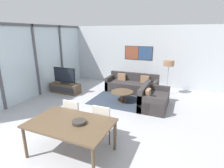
{
  "coord_description": "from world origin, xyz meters",
  "views": [
    {
      "loc": [
        2.17,
        -2.03,
        2.5
      ],
      "look_at": [
        0.12,
        2.76,
        0.95
      ],
      "focal_mm": 28.0,
      "sensor_mm": 36.0,
      "label": 1
    }
  ],
  "objects": [
    {
      "name": "tv_console",
      "position": [
        -2.46,
        3.72,
        0.2
      ],
      "size": [
        1.31,
        0.49,
        0.41
      ],
      "color": "brown",
      "rests_on": "ground_plane"
    },
    {
      "name": "window_wall_left",
      "position": [
        -3.3,
        3.09,
        1.53
      ],
      "size": [
        0.07,
        6.18,
        2.8
      ],
      "color": "silver",
      "rests_on": "ground_plane"
    },
    {
      "name": "coffee_table",
      "position": [
        0.11,
        3.76,
        0.29
      ],
      "size": [
        0.82,
        0.82,
        0.38
      ],
      "color": "brown",
      "rests_on": "ground_plane"
    },
    {
      "name": "sofa_main",
      "position": [
        0.11,
        5.04,
        0.27
      ],
      "size": [
        2.19,
        0.86,
        0.77
      ],
      "color": "#383333",
      "rests_on": "ground_plane"
    },
    {
      "name": "sofa_side",
      "position": [
        1.24,
        3.68,
        0.27
      ],
      "size": [
        0.86,
        1.47,
        0.77
      ],
      "rotation": [
        0.0,
        0.0,
        1.57
      ],
      "color": "#383333",
      "rests_on": "ground_plane"
    },
    {
      "name": "dining_chair_left",
      "position": [
        -0.28,
        1.28,
        0.52
      ],
      "size": [
        0.46,
        0.46,
        0.92
      ],
      "color": "beige",
      "rests_on": "ground_plane"
    },
    {
      "name": "dining_table",
      "position": [
        0.14,
        0.55,
        0.68
      ],
      "size": [
        1.7,
        1.07,
        0.75
      ],
      "color": "brown",
      "rests_on": "ground_plane"
    },
    {
      "name": "fruit_bowl",
      "position": [
        0.34,
        0.58,
        0.78
      ],
      "size": [
        0.28,
        0.28,
        0.06
      ],
      "color": "#332D28",
      "rests_on": "dining_table"
    },
    {
      "name": "television",
      "position": [
        -2.46,
        3.72,
        0.74
      ],
      "size": [
        1.04,
        0.2,
        0.68
      ],
      "color": "#2D2D33",
      "rests_on": "tv_console"
    },
    {
      "name": "wall_back",
      "position": [
        0.0,
        6.18,
        1.4
      ],
      "size": [
        7.62,
        0.09,
        2.8
      ],
      "color": "silver",
      "rests_on": "ground_plane"
    },
    {
      "name": "dining_chair_centre",
      "position": [
        0.55,
        1.26,
        0.52
      ],
      "size": [
        0.46,
        0.46,
        0.92
      ],
      "color": "beige",
      "rests_on": "ground_plane"
    },
    {
      "name": "area_rug",
      "position": [
        0.11,
        3.76,
        0.0
      ],
      "size": [
        2.33,
        1.6,
        0.01
      ],
      "color": "#333D4C",
      "rests_on": "ground_plane"
    },
    {
      "name": "floor_lamp",
      "position": [
        1.56,
        5.13,
        1.25
      ],
      "size": [
        0.42,
        0.42,
        1.44
      ],
      "color": "#2D2D33",
      "rests_on": "ground_plane"
    }
  ]
}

